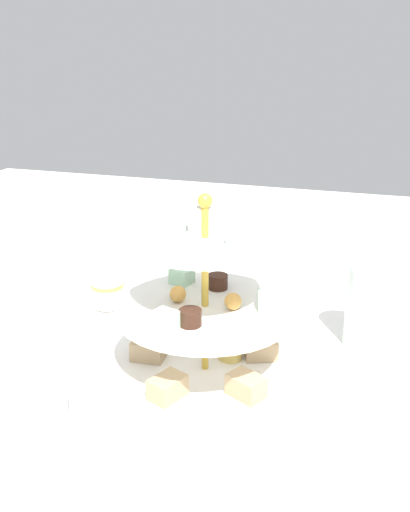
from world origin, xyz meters
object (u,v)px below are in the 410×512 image
Objects in this scene: water_glass_tall_right at (368,306)px; teacup_with_saucer at (108,296)px; butter_knife_right at (226,287)px; tiered_serving_stand at (205,324)px; water_glass_short_left at (47,322)px; water_glass_mid_back at (41,404)px.

teacup_with_saucer is (-0.00, 0.45, -0.04)m from water_glass_tall_right.
teacup_with_saucer is at bearing 38.59° from butter_knife_right.
tiered_serving_stand is 1.82× the size of butter_knife_right.
butter_knife_right is at bearing 10.08° from tiered_serving_stand.
water_glass_mid_back is at bearing -148.93° from water_glass_short_left.
teacup_with_saucer is 0.92× the size of water_glass_mid_back.
water_glass_short_left is at bearing 106.97° from water_glass_tall_right.
butter_knife_right is at bearing -35.47° from water_glass_short_left.
water_glass_short_left is (0.01, 0.27, -0.05)m from tiered_serving_stand.
tiered_serving_stand reaches higher than butter_knife_right.
water_glass_tall_right is 1.88× the size of water_glass_short_left.
teacup_with_saucer is (0.16, 0.24, -0.06)m from tiered_serving_stand.
water_glass_short_left reaches higher than butter_knife_right.
tiered_serving_stand reaches higher than water_glass_tall_right.
teacup_with_saucer is at bearing -13.58° from water_glass_short_left.
tiered_serving_stand is at bearing -124.01° from teacup_with_saucer.
water_glass_mid_back is (-0.52, 0.09, 0.05)m from butter_knife_right.
butter_knife_right is (0.30, -0.22, -0.03)m from water_glass_short_left.
water_glass_mid_back reaches higher than butter_knife_right.
teacup_with_saucer reaches higher than butter_knife_right.
tiered_serving_stand reaches higher than water_glass_short_left.
water_glass_tall_right is 0.79× the size of butter_knife_right.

